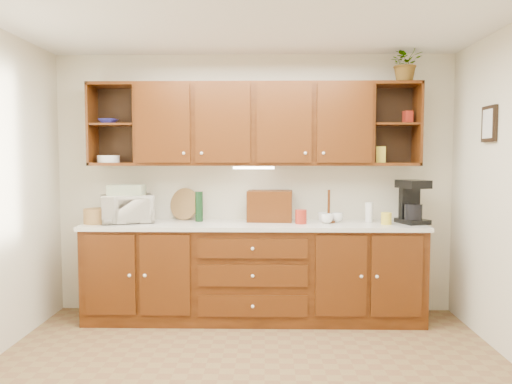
{
  "coord_description": "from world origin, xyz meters",
  "views": [
    {
      "loc": [
        0.12,
        -3.32,
        1.57
      ],
      "look_at": [
        0.03,
        1.15,
        1.26
      ],
      "focal_mm": 35.0,
      "sensor_mm": 36.0,
      "label": 1
    }
  ],
  "objects_px": {
    "coffee_maker": "(412,202)",
    "potted_plant": "(406,63)",
    "microwave": "(127,209)",
    "bread_box": "(270,206)"
  },
  "relations": [
    {
      "from": "coffee_maker",
      "to": "potted_plant",
      "type": "height_order",
      "value": "potted_plant"
    },
    {
      "from": "microwave",
      "to": "potted_plant",
      "type": "xyz_separation_m",
      "value": [
        2.68,
        0.09,
        1.4
      ]
    },
    {
      "from": "microwave",
      "to": "potted_plant",
      "type": "height_order",
      "value": "potted_plant"
    },
    {
      "from": "microwave",
      "to": "coffee_maker",
      "type": "height_order",
      "value": "coffee_maker"
    },
    {
      "from": "microwave",
      "to": "potted_plant",
      "type": "distance_m",
      "value": 3.02
    },
    {
      "from": "coffee_maker",
      "to": "microwave",
      "type": "bearing_deg",
      "value": 162.19
    },
    {
      "from": "microwave",
      "to": "potted_plant",
      "type": "relative_size",
      "value": 1.35
    },
    {
      "from": "potted_plant",
      "to": "bread_box",
      "type": "bearing_deg",
      "value": 178.26
    },
    {
      "from": "bread_box",
      "to": "coffee_maker",
      "type": "distance_m",
      "value": 1.37
    },
    {
      "from": "microwave",
      "to": "potted_plant",
      "type": "bearing_deg",
      "value": -18.3
    }
  ]
}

